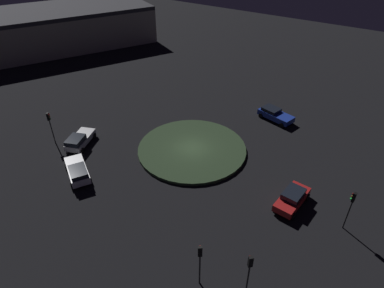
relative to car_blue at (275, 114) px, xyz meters
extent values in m
plane|color=black|center=(5.16, 11.42, -0.74)|extent=(120.64, 120.64, 0.00)
cylinder|color=#2D4228|center=(5.16, 11.42, -0.56)|extent=(12.07, 12.07, 0.35)
cube|color=#1E38A5|center=(-0.15, 0.04, -0.09)|extent=(4.81, 2.95, 0.69)
cube|color=black|center=(0.63, -0.17, 0.46)|extent=(2.43, 2.13, 0.41)
cylinder|color=black|center=(-1.94, -0.46, -0.43)|extent=(0.64, 0.37, 0.60)
cylinder|color=black|center=(-1.47, 1.36, -0.43)|extent=(0.64, 0.37, 0.60)
cylinder|color=black|center=(1.18, -1.28, -0.43)|extent=(0.64, 0.37, 0.60)
cylinder|color=black|center=(1.65, 0.54, -0.43)|extent=(0.64, 0.37, 0.60)
cube|color=white|center=(12.37, 21.44, -0.02)|extent=(4.73, 3.78, 0.72)
cube|color=black|center=(11.50, 21.94, 0.56)|extent=(2.72, 2.48, 0.45)
cylinder|color=black|center=(14.20, 21.40, -0.38)|extent=(0.72, 0.55, 0.71)
cylinder|color=black|center=(13.30, 19.86, -0.38)|extent=(0.72, 0.55, 0.71)
cylinder|color=black|center=(11.44, 23.01, -0.38)|extent=(0.72, 0.55, 0.71)
cylinder|color=black|center=(10.54, 21.48, -0.38)|extent=(0.72, 0.55, 0.71)
cube|color=silver|center=(16.40, 17.46, -0.08)|extent=(3.22, 4.55, 0.65)
cube|color=black|center=(16.04, 18.38, 0.51)|extent=(2.27, 2.58, 0.54)
cylinder|color=black|center=(17.79, 16.39, -0.41)|extent=(0.45, 0.69, 0.66)
cylinder|color=black|center=(16.11, 15.72, -0.41)|extent=(0.45, 0.69, 0.66)
cylinder|color=black|center=(16.69, 19.19, -0.41)|extent=(0.45, 0.69, 0.66)
cylinder|color=black|center=(15.00, 18.52, -0.41)|extent=(0.45, 0.69, 0.66)
cube|color=red|center=(-7.05, 13.53, -0.08)|extent=(2.18, 4.41, 0.66)
cube|color=black|center=(-7.06, 13.45, 0.53)|extent=(1.76, 2.31, 0.54)
cylinder|color=black|center=(-7.78, 15.14, -0.41)|extent=(0.28, 0.68, 0.66)
cylinder|color=black|center=(-6.02, 14.97, -0.41)|extent=(0.28, 0.68, 0.66)
cylinder|color=black|center=(-8.08, 12.10, -0.41)|extent=(0.28, 0.68, 0.66)
cylinder|color=black|center=(-6.32, 11.92, -0.41)|extent=(0.28, 0.68, 0.66)
cylinder|color=#2D2D2D|center=(-4.24, 24.78, 0.83)|extent=(0.12, 0.12, 3.14)
cube|color=black|center=(-4.24, 24.78, 2.86)|extent=(0.37, 0.35, 0.90)
sphere|color=red|center=(-4.16, 24.66, 3.13)|extent=(0.20, 0.20, 0.20)
sphere|color=#4C380F|center=(-4.16, 24.66, 2.86)|extent=(0.20, 0.20, 0.20)
sphere|color=#0F3819|center=(-4.16, 24.66, 2.59)|extent=(0.20, 0.20, 0.20)
cylinder|color=#2D2D2D|center=(-7.47, 23.97, 1.04)|extent=(0.12, 0.12, 3.56)
cube|color=black|center=(-7.47, 23.97, 3.27)|extent=(0.37, 0.37, 0.90)
sphere|color=#3F0C0C|center=(-7.37, 23.86, 3.54)|extent=(0.20, 0.20, 0.20)
sphere|color=#4C380F|center=(-7.37, 23.86, 3.27)|extent=(0.20, 0.20, 0.20)
sphere|color=#1EE53F|center=(-7.37, 23.86, 3.00)|extent=(0.20, 0.20, 0.20)
cylinder|color=#2D2D2D|center=(-11.68, 13.75, 0.80)|extent=(0.12, 0.12, 3.08)
cube|color=black|center=(-11.68, 13.75, 2.80)|extent=(0.26, 0.33, 0.90)
sphere|color=#3F0C0C|center=(-11.53, 13.74, 3.07)|extent=(0.20, 0.20, 0.20)
sphere|color=#4C380F|center=(-11.53, 13.74, 2.80)|extent=(0.20, 0.20, 0.20)
sphere|color=#1EE53F|center=(-11.53, 13.74, 2.53)|extent=(0.20, 0.20, 0.20)
cylinder|color=#2D2D2D|center=(19.22, 18.87, 0.77)|extent=(0.12, 0.12, 3.02)
cube|color=black|center=(19.22, 18.87, 2.73)|extent=(0.33, 0.37, 0.90)
sphere|color=red|center=(19.09, 18.80, 3.00)|extent=(0.20, 0.20, 0.20)
sphere|color=#4C380F|center=(19.09, 18.80, 2.73)|extent=(0.20, 0.20, 0.20)
sphere|color=#0F3819|center=(19.09, 18.80, 2.46)|extent=(0.20, 0.20, 0.20)
cube|color=#ADA893|center=(47.43, -1.98, 2.37)|extent=(31.51, 41.94, 6.22)
cube|color=#333338|center=(47.43, -1.98, 5.83)|extent=(31.51, 41.94, 0.70)
camera|label=1|loc=(-11.52, 36.85, 21.42)|focal=31.37mm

